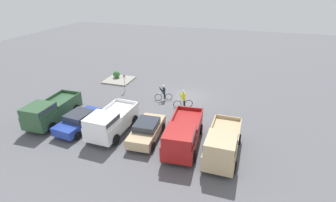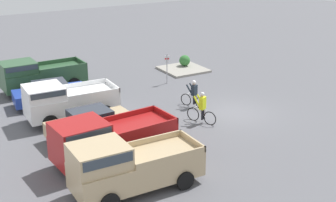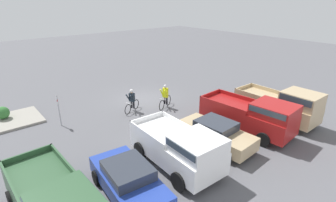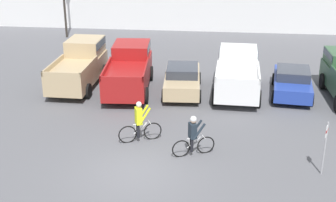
% 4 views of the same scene
% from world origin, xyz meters
% --- Properties ---
extents(ground_plane, '(80.00, 80.00, 0.00)m').
position_xyz_m(ground_plane, '(0.00, 0.00, 0.00)').
color(ground_plane, '#56565B').
extents(pickup_truck_0, '(2.22, 5.22, 2.24)m').
position_xyz_m(pickup_truck_0, '(-4.62, 8.91, 1.14)').
color(pickup_truck_0, tan).
rests_on(pickup_truck_0, ground_plane).
extents(pickup_truck_1, '(2.59, 5.64, 2.13)m').
position_xyz_m(pickup_truck_1, '(-1.85, 8.54, 1.11)').
color(pickup_truck_1, maroon).
rests_on(pickup_truck_1, ground_plane).
extents(sedan_0, '(2.12, 4.35, 1.43)m').
position_xyz_m(sedan_0, '(0.98, 8.22, 0.72)').
color(sedan_0, tan).
rests_on(sedan_0, ground_plane).
extents(pickup_truck_2, '(2.45, 4.92, 2.09)m').
position_xyz_m(pickup_truck_2, '(3.79, 8.50, 1.10)').
color(pickup_truck_2, white).
rests_on(pickup_truck_2, ground_plane).
extents(sedan_1, '(2.32, 4.38, 1.38)m').
position_xyz_m(sedan_1, '(6.58, 8.51, 0.70)').
color(sedan_1, '#233D9E').
rests_on(sedan_1, ground_plane).
extents(cyclist_0, '(1.61, 0.75, 1.65)m').
position_xyz_m(cyclist_0, '(1.95, 1.46, 0.82)').
color(cyclist_0, black).
rests_on(cyclist_0, ground_plane).
extents(cyclist_1, '(1.68, 0.79, 1.75)m').
position_xyz_m(cyclist_1, '(-0.27, 2.41, 0.84)').
color(cyclist_1, black).
rests_on(cyclist_1, ground_plane).
extents(fire_lane_sign, '(0.14, 0.28, 2.04)m').
position_xyz_m(fire_lane_sign, '(6.60, 0.53, 1.24)').
color(fire_lane_sign, '#9E9EA3').
rests_on(fire_lane_sign, ground_plane).
extents(curb_island, '(3.03, 3.03, 0.15)m').
position_xyz_m(curb_island, '(8.69, -2.09, 0.07)').
color(curb_island, gray).
rests_on(curb_island, ground_plane).
extents(shrub, '(0.82, 0.82, 0.82)m').
position_xyz_m(shrub, '(9.22, -2.55, 0.56)').
color(shrub, '#337033').
rests_on(shrub, curb_island).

